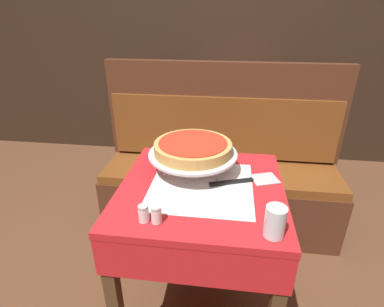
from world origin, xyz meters
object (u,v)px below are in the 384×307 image
at_px(dining_table_front, 201,209).
at_px(booth_bench, 220,182).
at_px(deep_dish_pizza, 193,147).
at_px(water_glass_near, 275,222).
at_px(pepper_shaker, 156,215).
at_px(pizza_server, 247,181).
at_px(condiment_caddy, 244,94).
at_px(dining_table_rear, 237,110).
at_px(pizza_pan_stand, 193,155).
at_px(salt_shaker, 144,214).

height_order(dining_table_front, booth_bench, booth_bench).
bearing_deg(deep_dish_pizza, water_glass_near, -50.83).
bearing_deg(booth_bench, deep_dish_pizza, -99.83).
bearing_deg(water_glass_near, pepper_shaker, 177.64).
height_order(pizza_server, pepper_shaker, pepper_shaker).
bearing_deg(condiment_caddy, water_glass_near, -88.05).
height_order(deep_dish_pizza, water_glass_near, deep_dish_pizza).
bearing_deg(dining_table_rear, water_glass_near, -86.67).
bearing_deg(pepper_shaker, dining_table_rear, 80.15).
xyz_separation_m(pizza_pan_stand, deep_dish_pizza, (-0.00, -0.00, 0.04)).
relative_size(booth_bench, water_glass_near, 14.69).
distance_m(booth_bench, salt_shaker, 1.14).
xyz_separation_m(booth_bench, deep_dish_pizza, (-0.11, -0.64, 0.55)).
relative_size(booth_bench, salt_shaker, 25.27).
xyz_separation_m(water_glass_near, condiment_caddy, (-0.06, 1.64, -0.01)).
distance_m(dining_table_rear, pepper_shaker, 1.73).
bearing_deg(dining_table_front, water_glass_near, -45.94).
bearing_deg(salt_shaker, pizza_server, 40.72).
relative_size(deep_dish_pizza, condiment_caddy, 2.09).
xyz_separation_m(salt_shaker, condiment_caddy, (0.38, 1.63, 0.01)).
bearing_deg(salt_shaker, dining_table_rear, 78.67).
xyz_separation_m(pizza_server, condiment_caddy, (0.02, 1.31, 0.04)).
bearing_deg(pizza_pan_stand, dining_table_front, -65.91).
distance_m(booth_bench, pizza_server, 0.83).
distance_m(water_glass_near, salt_shaker, 0.44).
relative_size(dining_table_front, deep_dish_pizza, 2.28).
xyz_separation_m(pizza_server, salt_shaker, (-0.37, -0.32, 0.03)).
bearing_deg(booth_bench, dining_table_rear, 81.31).
distance_m(dining_table_front, pizza_server, 0.24).
bearing_deg(dining_table_rear, pizza_server, -88.88).
relative_size(dining_table_rear, deep_dish_pizza, 2.28).
relative_size(salt_shaker, condiment_caddy, 0.39).
distance_m(water_glass_near, condiment_caddy, 1.64).
height_order(pepper_shaker, condiment_caddy, condiment_caddy).
height_order(pizza_pan_stand, condiment_caddy, condiment_caddy).
relative_size(pizza_pan_stand, deep_dish_pizza, 1.15).
bearing_deg(condiment_caddy, pepper_shaker, -101.75).
bearing_deg(water_glass_near, dining_table_rear, 93.33).
distance_m(pizza_server, salt_shaker, 0.48).
bearing_deg(pizza_pan_stand, pepper_shaker, -102.03).
relative_size(pizza_server, pepper_shaker, 4.81).
bearing_deg(pizza_pan_stand, pizza_server, -12.80).
bearing_deg(dining_table_rear, salt_shaker, -101.33).
bearing_deg(pepper_shaker, condiment_caddy, 78.25).
bearing_deg(salt_shaker, condiment_caddy, 76.73).
distance_m(booth_bench, deep_dish_pizza, 0.85).
xyz_separation_m(dining_table_front, booth_bench, (0.06, 0.75, -0.31)).
relative_size(deep_dish_pizza, pizza_server, 1.12).
height_order(deep_dish_pizza, salt_shaker, deep_dish_pizza).
height_order(booth_bench, pepper_shaker, booth_bench).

